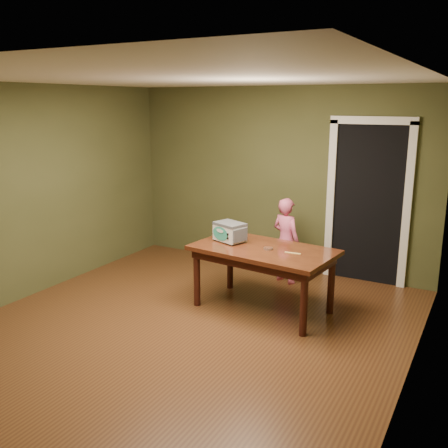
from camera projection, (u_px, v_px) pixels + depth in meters
floor at (184, 330)px, 5.34m from camera, size 5.00×5.00×0.00m
room_shell at (180, 172)px, 4.93m from camera, size 4.52×5.02×2.61m
doorway at (373, 201)px, 6.85m from camera, size 1.10×0.66×2.25m
dining_table at (263, 256)px, 5.74m from camera, size 1.69×1.07×0.75m
toy_oven at (230, 231)px, 5.95m from camera, size 0.43×0.36×0.23m
baking_pan at (268, 248)px, 5.65m from camera, size 0.10×0.10×0.02m
spatula at (293, 253)px, 5.50m from camera, size 0.18×0.04×0.01m
child at (286, 241)px, 6.65m from camera, size 0.49×0.40×1.16m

